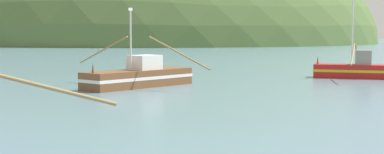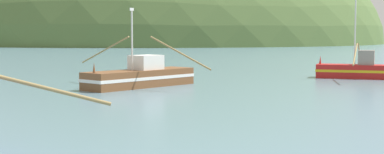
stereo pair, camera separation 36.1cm
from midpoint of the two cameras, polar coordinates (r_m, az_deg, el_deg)
hill_mid_left at (r=203.67m, az=-3.32°, el=3.39°), size 157.32×125.85×84.28m
fishing_boat_brown at (r=41.45m, az=-4.89°, el=0.07°), size 8.97×10.00×5.65m
fishing_boat_red at (r=50.92m, az=16.37°, el=0.73°), size 6.96×11.72×7.04m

